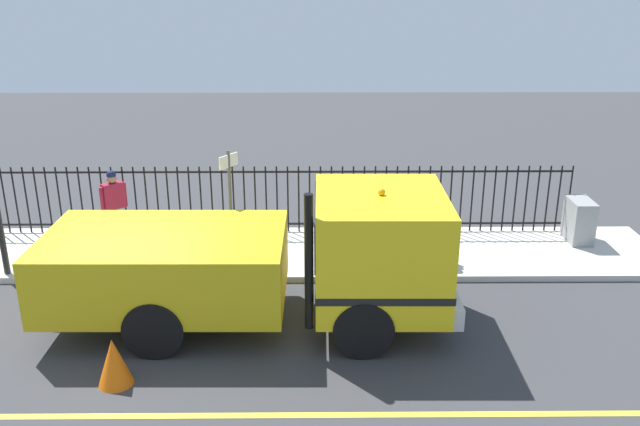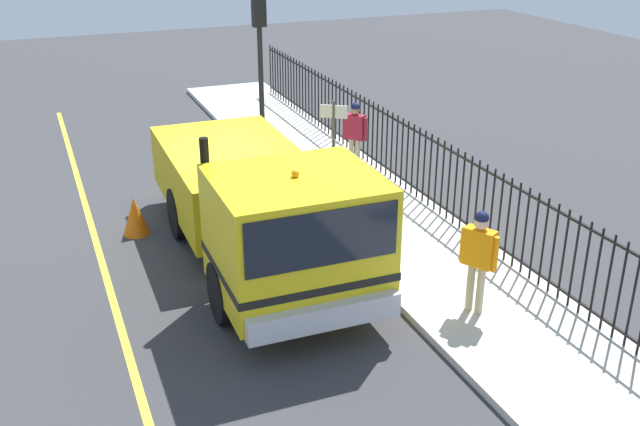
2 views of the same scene
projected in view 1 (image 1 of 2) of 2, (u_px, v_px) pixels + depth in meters
ground_plane at (131, 326)px, 11.54m from camera, size 45.76×45.76×0.00m
sidewalk_slab at (167, 253)px, 14.33m from camera, size 2.64×20.80×0.13m
lane_marking at (85, 416)px, 9.23m from camera, size 0.12×18.72×0.01m
work_truck at (285, 255)px, 11.27m from camera, size 2.48×6.82×2.67m
worker_standing at (421, 210)px, 13.66m from camera, size 0.41×0.56×1.67m
pedestrian_distant at (114, 198)px, 14.49m from camera, size 0.45×0.48×1.60m
iron_fence at (174, 199)px, 15.07m from camera, size 0.04×17.72×1.53m
utility_cabinet at (579, 220)px, 14.68m from camera, size 0.80×0.47×0.93m
traffic_cone at (114, 362)px, 9.84m from camera, size 0.51×0.51×0.74m
street_sign at (230, 199)px, 12.74m from camera, size 0.43×0.31×2.47m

